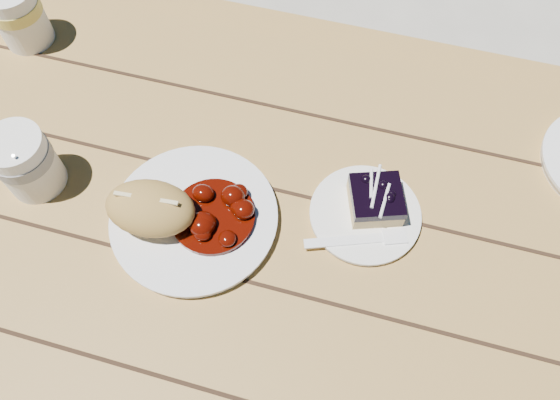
% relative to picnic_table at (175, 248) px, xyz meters
% --- Properties ---
extents(ground, '(60.00, 60.00, 0.00)m').
position_rel_picnic_table_xyz_m(ground, '(0.00, 0.00, -0.59)').
color(ground, '#ADA89C').
rests_on(ground, ground).
extents(picnic_table, '(2.00, 1.55, 0.75)m').
position_rel_picnic_table_xyz_m(picnic_table, '(0.00, 0.00, 0.00)').
color(picnic_table, olive).
rests_on(picnic_table, ground).
extents(main_plate, '(0.25, 0.25, 0.02)m').
position_rel_picnic_table_xyz_m(main_plate, '(0.07, -0.01, 0.17)').
color(main_plate, white).
rests_on(main_plate, picnic_table).
extents(goulash_stew, '(0.13, 0.13, 0.04)m').
position_rel_picnic_table_xyz_m(goulash_stew, '(0.10, -0.00, 0.20)').
color(goulash_stew, '#480A02').
rests_on(goulash_stew, main_plate).
extents(bread_roll, '(0.14, 0.10, 0.07)m').
position_rel_picnic_table_xyz_m(bread_roll, '(0.01, -0.03, 0.21)').
color(bread_roll, '#AF8843').
rests_on(bread_roll, main_plate).
extents(dessert_plate, '(0.17, 0.17, 0.01)m').
position_rel_picnic_table_xyz_m(dessert_plate, '(0.32, 0.07, 0.17)').
color(dessert_plate, white).
rests_on(dessert_plate, picnic_table).
extents(blueberry_cake, '(0.10, 0.10, 0.04)m').
position_rel_picnic_table_xyz_m(blueberry_cake, '(0.33, 0.09, 0.19)').
color(blueberry_cake, '#E5C37D').
rests_on(blueberry_cake, dessert_plate).
extents(fork_dessert, '(0.16, 0.08, 0.00)m').
position_rel_picnic_table_xyz_m(fork_dessert, '(0.30, 0.02, 0.17)').
color(fork_dessert, white).
rests_on(fork_dessert, dessert_plate).
extents(coffee_cup, '(0.09, 0.09, 0.11)m').
position_rel_picnic_table_xyz_m(coffee_cup, '(-0.20, -0.00, 0.22)').
color(coffee_cup, white).
rests_on(coffee_cup, picnic_table).
extents(second_cup, '(0.09, 0.09, 0.11)m').
position_rel_picnic_table_xyz_m(second_cup, '(-0.36, 0.27, 0.22)').
color(second_cup, white).
rests_on(second_cup, picnic_table).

